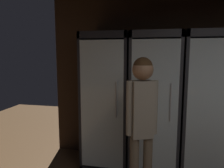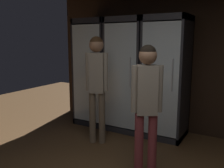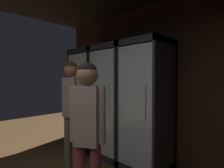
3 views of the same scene
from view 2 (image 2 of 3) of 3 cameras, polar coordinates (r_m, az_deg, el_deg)
name	(u,v)px [view 2 (image 2 of 3)]	position (r m, az deg, el deg)	size (l,w,h in m)	color
wall_back	(204,56)	(4.53, 20.60, 5.99)	(6.00, 0.06, 2.80)	black
cooler_far_left	(97,73)	(5.00, -3.40, 2.55)	(0.70, 0.70, 2.08)	black
cooler_left	(129,75)	(4.64, 4.07, 2.00)	(0.70, 0.70, 2.08)	#2B2B30
cooler_center	(167,79)	(4.37, 12.63, 1.22)	(0.70, 0.70, 2.08)	#2B2B30
shopper_near	(97,77)	(3.91, -3.56, 1.69)	(0.34, 0.23, 1.74)	#72604C
shopper_far	(147,97)	(2.98, 8.07, -3.04)	(0.34, 0.27, 1.63)	brown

